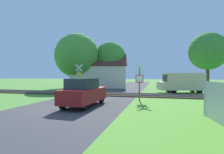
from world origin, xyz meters
The scene contains 13 objects.
ground_plane centered at (0.00, 0.00, 0.00)m, with size 160.00×160.00×0.00m, color #4C8433.
road_asphalt centered at (0.00, 2.00, 0.00)m, with size 6.63×80.00×0.01m, color #38383A.
grass_verge centered at (6.31, -2.00, 0.00)m, with size 6.00×20.00×0.01m, color #54912D.
rail_track centered at (0.00, 7.33, 0.06)m, with size 60.00×2.60×0.22m.
stop_sign_near centered at (3.82, 3.97, 1.67)m, with size 0.87×0.20×2.97m.
crossing_sign_far centered at (-3.84, 9.46, 1.95)m, with size 0.87×0.18×3.30m.
house centered at (-4.04, 17.46, 1.92)m, with size 9.82×7.33×5.45m.
tree_center centered at (-2.44, 18.34, 4.90)m, with size 5.18×5.18×7.50m.
tree_left centered at (-7.16, 15.84, 5.07)m, with size 7.00×7.00×8.58m.
tree_far centered at (12.35, 18.84, 5.50)m, with size 5.47×5.47×8.25m.
mail_truck centered at (7.84, 11.42, 1.24)m, with size 5.22×3.15×2.24m.
parked_car centered at (0.60, 0.76, 0.89)m, with size 1.77×4.05×1.78m.
fence_panel centered at (7.64, -2.00, 0.85)m, with size 0.53×3.85×1.70m.
Camera 1 is at (5.14, -9.57, 1.98)m, focal length 28.00 mm.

